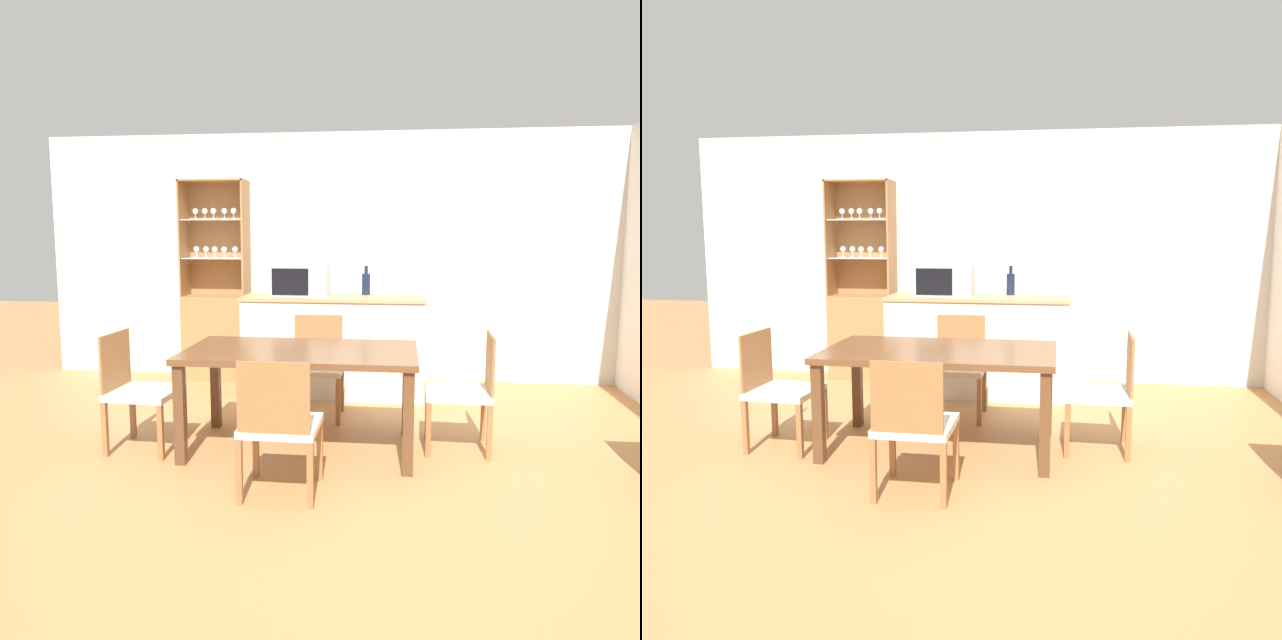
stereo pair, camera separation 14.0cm
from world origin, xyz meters
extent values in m
plane|color=#B27A47|center=(0.00, 0.00, 0.00)|extent=(18.00, 18.00, 0.00)
cube|color=silver|center=(0.00, 2.63, 1.27)|extent=(6.80, 0.06, 2.55)
cube|color=silver|center=(-0.24, 1.92, 0.46)|extent=(1.69, 0.56, 0.91)
cube|color=tan|center=(-0.24, 1.92, 0.93)|extent=(1.72, 0.59, 0.03)
cube|color=#A37042|center=(-1.53, 2.43, 0.44)|extent=(0.68, 0.35, 0.88)
cube|color=#A37042|center=(-1.53, 2.59, 1.47)|extent=(0.68, 0.02, 1.19)
cube|color=#A37042|center=(-1.86, 2.43, 1.47)|extent=(0.02, 0.35, 1.19)
cube|color=#A37042|center=(-1.20, 2.43, 1.47)|extent=(0.02, 0.35, 1.19)
cube|color=#A37042|center=(-1.53, 2.43, 2.06)|extent=(0.68, 0.35, 0.02)
cube|color=white|center=(-1.53, 2.43, 1.27)|extent=(0.63, 0.30, 0.01)
cube|color=white|center=(-1.53, 2.43, 1.66)|extent=(0.63, 0.30, 0.01)
cylinder|color=white|center=(-1.75, 2.46, 1.28)|extent=(0.04, 0.04, 0.01)
cylinder|color=white|center=(-1.75, 2.46, 1.31)|extent=(0.01, 0.01, 0.06)
sphere|color=white|center=(-1.75, 2.46, 1.36)|extent=(0.06, 0.06, 0.06)
cylinder|color=white|center=(-1.75, 2.46, 1.67)|extent=(0.04, 0.04, 0.01)
cylinder|color=white|center=(-1.75, 2.46, 1.70)|extent=(0.01, 0.01, 0.06)
sphere|color=white|center=(-1.75, 2.46, 1.75)|extent=(0.06, 0.06, 0.06)
cylinder|color=white|center=(-1.64, 2.45, 1.28)|extent=(0.04, 0.04, 0.01)
cylinder|color=white|center=(-1.64, 2.45, 1.31)|extent=(0.01, 0.01, 0.06)
sphere|color=white|center=(-1.64, 2.45, 1.36)|extent=(0.06, 0.06, 0.06)
cylinder|color=white|center=(-1.64, 2.45, 1.67)|extent=(0.04, 0.04, 0.01)
cylinder|color=white|center=(-1.64, 2.45, 1.70)|extent=(0.01, 0.01, 0.06)
sphere|color=white|center=(-1.64, 2.45, 1.75)|extent=(0.06, 0.06, 0.06)
cylinder|color=white|center=(-1.53, 2.42, 1.28)|extent=(0.04, 0.04, 0.01)
cylinder|color=white|center=(-1.53, 2.42, 1.31)|extent=(0.01, 0.01, 0.06)
sphere|color=white|center=(-1.53, 2.42, 1.36)|extent=(0.06, 0.06, 0.06)
cylinder|color=white|center=(-1.53, 2.40, 1.67)|extent=(0.04, 0.04, 0.01)
cylinder|color=white|center=(-1.53, 2.40, 1.70)|extent=(0.01, 0.01, 0.06)
sphere|color=white|center=(-1.53, 2.40, 1.75)|extent=(0.06, 0.06, 0.06)
cylinder|color=white|center=(-1.43, 2.39, 1.28)|extent=(0.04, 0.04, 0.01)
cylinder|color=white|center=(-1.43, 2.39, 1.31)|extent=(0.01, 0.01, 0.06)
sphere|color=white|center=(-1.43, 2.39, 1.36)|extent=(0.06, 0.06, 0.06)
cylinder|color=white|center=(-1.43, 2.43, 1.67)|extent=(0.04, 0.04, 0.01)
cylinder|color=white|center=(-1.43, 2.43, 1.70)|extent=(0.01, 0.01, 0.06)
sphere|color=white|center=(-1.43, 2.43, 1.75)|extent=(0.06, 0.06, 0.06)
cylinder|color=white|center=(-1.32, 2.43, 1.28)|extent=(0.04, 0.04, 0.01)
cylinder|color=white|center=(-1.32, 2.43, 1.31)|extent=(0.01, 0.01, 0.06)
sphere|color=white|center=(-1.32, 2.43, 1.36)|extent=(0.06, 0.06, 0.06)
cylinder|color=white|center=(-1.32, 2.40, 1.67)|extent=(0.04, 0.04, 0.01)
cylinder|color=white|center=(-1.32, 2.40, 1.70)|extent=(0.01, 0.01, 0.06)
sphere|color=white|center=(-1.32, 2.40, 1.75)|extent=(0.06, 0.06, 0.06)
cube|color=brown|center=(-0.31, 0.38, 0.70)|extent=(1.62, 0.94, 0.04)
cube|color=brown|center=(-1.06, -0.03, 0.34)|extent=(0.07, 0.07, 0.68)
cube|color=brown|center=(0.44, -0.03, 0.34)|extent=(0.07, 0.07, 0.68)
cube|color=brown|center=(-1.06, 0.79, 0.34)|extent=(0.07, 0.07, 0.68)
cube|color=brown|center=(0.44, 0.79, 0.34)|extent=(0.07, 0.07, 0.68)
cube|color=beige|center=(-1.41, 0.24, 0.41)|extent=(0.47, 0.47, 0.05)
cube|color=#936038|center=(-1.63, 0.25, 0.64)|extent=(0.04, 0.41, 0.41)
cube|color=#936038|center=(-1.20, 0.43, 0.19)|extent=(0.04, 0.04, 0.39)
cube|color=#936038|center=(-1.22, 0.02, 0.19)|extent=(0.04, 0.04, 0.39)
cube|color=#936038|center=(-1.61, 0.45, 0.19)|extent=(0.04, 0.04, 0.39)
cube|color=#936038|center=(-1.63, 0.05, 0.19)|extent=(0.04, 0.04, 0.39)
cube|color=beige|center=(0.80, 0.52, 0.41)|extent=(0.46, 0.46, 0.05)
cube|color=#936038|center=(1.01, 0.51, 0.64)|extent=(0.03, 0.41, 0.41)
cube|color=#936038|center=(0.59, 0.32, 0.19)|extent=(0.04, 0.04, 0.39)
cube|color=#936038|center=(0.60, 0.73, 0.19)|extent=(0.04, 0.04, 0.39)
cube|color=#936038|center=(1.00, 0.31, 0.19)|extent=(0.04, 0.04, 0.39)
cube|color=#936038|center=(1.01, 0.72, 0.19)|extent=(0.04, 0.04, 0.39)
cube|color=beige|center=(-0.31, -0.38, 0.41)|extent=(0.45, 0.45, 0.05)
cube|color=#936038|center=(-0.31, -0.60, 0.64)|extent=(0.41, 0.02, 0.41)
cube|color=#936038|center=(-0.51, -0.18, 0.19)|extent=(0.04, 0.04, 0.39)
cube|color=#936038|center=(-0.10, -0.18, 0.19)|extent=(0.04, 0.04, 0.39)
cube|color=#936038|center=(-0.51, -0.59, 0.19)|extent=(0.04, 0.04, 0.39)
cube|color=#936038|center=(-0.10, -0.59, 0.19)|extent=(0.04, 0.04, 0.39)
cube|color=beige|center=(-0.31, 1.14, 0.41)|extent=(0.46, 0.46, 0.05)
cube|color=#936038|center=(-0.31, 1.36, 0.64)|extent=(0.41, 0.03, 0.41)
cube|color=#936038|center=(-0.10, 0.94, 0.19)|extent=(0.04, 0.04, 0.39)
cube|color=#936038|center=(-0.51, 0.93, 0.19)|extent=(0.04, 0.04, 0.39)
cube|color=#936038|center=(-0.11, 1.35, 0.19)|extent=(0.04, 0.04, 0.39)
cube|color=#936038|center=(-0.51, 1.34, 0.19)|extent=(0.04, 0.04, 0.39)
cube|color=#B7BABF|center=(-0.55, 1.95, 1.09)|extent=(0.53, 0.35, 0.29)
cube|color=black|center=(-0.63, 1.77, 1.09)|extent=(0.34, 0.01, 0.25)
cylinder|color=#141E38|center=(0.05, 2.09, 1.04)|extent=(0.08, 0.08, 0.20)
cylinder|color=#141E38|center=(0.05, 2.09, 1.18)|extent=(0.03, 0.03, 0.08)
camera|label=1|loc=(0.37, -3.88, 1.55)|focal=35.00mm
camera|label=2|loc=(0.51, -3.86, 1.55)|focal=35.00mm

